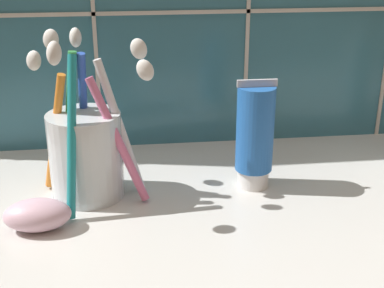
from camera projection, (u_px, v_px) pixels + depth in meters
The scene contains 4 objects.
sink_counter at pixel (262, 212), 58.54cm from camera, with size 79.25×39.10×2.00cm, color silver.
toothbrush_cup at pixel (86, 149), 58.25cm from camera, with size 14.12×12.82×18.76cm.
toothpaste_tube at pixel (254, 135), 60.15cm from camera, with size 4.46×4.25×12.73cm.
soap_bar at pixel (37, 215), 52.80cm from camera, with size 6.65×4.20×3.18cm, color #DBB2C6.
Camera 1 is at (-13.92, -50.20, 29.78)cm, focal length 50.00 mm.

